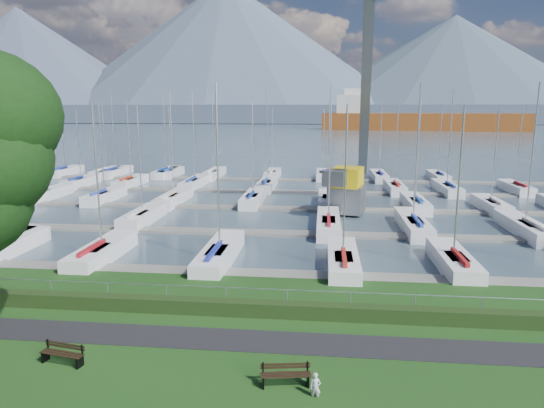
# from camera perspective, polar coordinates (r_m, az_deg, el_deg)

# --- Properties ---
(path) EXTENTS (160.00, 2.00, 0.04)m
(path) POSITION_cam_1_polar(r_m,az_deg,el_deg) (21.60, -4.34, -15.66)
(path) COLOR black
(path) RESTS_ON grass
(water) EXTENTS (800.00, 540.00, 0.20)m
(water) POSITION_cam_1_polar(r_m,az_deg,el_deg) (282.14, 5.35, 9.09)
(water) COLOR #40525E
(hedge) EXTENTS (80.00, 0.70, 0.70)m
(hedge) POSITION_cam_1_polar(r_m,az_deg,el_deg) (23.77, -3.21, -12.13)
(hedge) COLOR #1D3012
(hedge) RESTS_ON grass
(fence) EXTENTS (80.00, 0.04, 0.04)m
(fence) POSITION_cam_1_polar(r_m,az_deg,el_deg) (23.82, -3.07, -9.87)
(fence) COLOR #9A9DA2
(fence) RESTS_ON grass
(foothill) EXTENTS (900.00, 80.00, 12.00)m
(foothill) POSITION_cam_1_polar(r_m,az_deg,el_deg) (351.98, 5.53, 10.54)
(foothill) COLOR #445064
(foothill) RESTS_ON water
(mountains) EXTENTS (1190.00, 360.00, 115.00)m
(mountains) POSITION_cam_1_polar(r_m,az_deg,el_deg) (428.17, 6.76, 16.07)
(mountains) COLOR #435262
(mountains) RESTS_ON water
(docks) EXTENTS (90.00, 41.60, 0.25)m
(docks) POSITION_cam_1_polar(r_m,az_deg,el_deg) (49.10, 1.71, -0.53)
(docks) COLOR slate
(docks) RESTS_ON water
(bench_left) EXTENTS (1.85, 0.75, 0.85)m
(bench_left) POSITION_cam_1_polar(r_m,az_deg,el_deg) (21.26, -23.39, -15.85)
(bench_left) COLOR black
(bench_left) RESTS_ON grass
(bench_right) EXTENTS (1.84, 0.70, 0.85)m
(bench_right) POSITION_cam_1_polar(r_m,az_deg,el_deg) (18.33, 1.61, -19.43)
(bench_right) COLOR black
(bench_right) RESTS_ON grass
(person) EXTENTS (0.40, 0.29, 1.03)m
(person) POSITION_cam_1_polar(r_m,az_deg,el_deg) (17.74, 5.13, -20.25)
(person) COLOR silver
(person) RESTS_ON grass
(crane) EXTENTS (5.15, 13.44, 22.35)m
(crane) POSITION_cam_1_polar(r_m,az_deg,el_deg) (47.90, 9.40, 5.74)
(crane) COLOR slate
(crane) RESTS_ON water
(cargo_ship_mid) EXTENTS (92.56, 32.26, 21.50)m
(cargo_ship_mid) POSITION_cam_1_polar(r_m,az_deg,el_deg) (237.54, 16.17, 9.29)
(cargo_ship_mid) COLOR brown
(cargo_ship_mid) RESTS_ON water
(sailboat_fleet) EXTENTS (74.89, 49.88, 12.50)m
(sailboat_fleet) POSITION_cam_1_polar(r_m,az_deg,el_deg) (51.22, -0.52, 6.30)
(sailboat_fleet) COLOR maroon
(sailboat_fleet) RESTS_ON water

